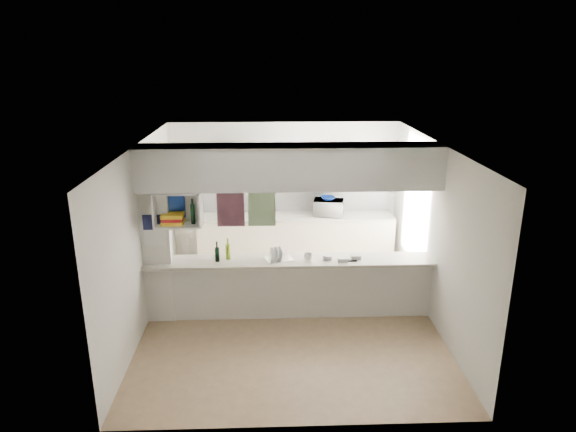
{
  "coord_description": "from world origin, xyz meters",
  "views": [
    {
      "loc": [
        -0.28,
        -6.91,
        3.81
      ],
      "look_at": [
        -0.01,
        0.5,
        1.43
      ],
      "focal_mm": 32.0,
      "sensor_mm": 36.0,
      "label": 1
    }
  ],
  "objects_px": {
    "bowl": "(328,198)",
    "wine_bottles": "(223,253)",
    "microwave": "(329,208)",
    "dish_rack": "(279,254)"
  },
  "relations": [
    {
      "from": "bowl",
      "to": "wine_bottles",
      "type": "height_order",
      "value": "bowl"
    },
    {
      "from": "dish_rack",
      "to": "wine_bottles",
      "type": "distance_m",
      "value": 0.81
    },
    {
      "from": "microwave",
      "to": "bowl",
      "type": "distance_m",
      "value": 0.18
    },
    {
      "from": "microwave",
      "to": "wine_bottles",
      "type": "height_order",
      "value": "wine_bottles"
    },
    {
      "from": "bowl",
      "to": "wine_bottles",
      "type": "relative_size",
      "value": 0.82
    },
    {
      "from": "dish_rack",
      "to": "wine_bottles",
      "type": "height_order",
      "value": "wine_bottles"
    },
    {
      "from": "microwave",
      "to": "dish_rack",
      "type": "xyz_separation_m",
      "value": [
        -0.96,
        -2.09,
        -0.07
      ]
    },
    {
      "from": "dish_rack",
      "to": "bowl",
      "type": "bearing_deg",
      "value": 46.46
    },
    {
      "from": "microwave",
      "to": "bowl",
      "type": "relative_size",
      "value": 2.08
    },
    {
      "from": "bowl",
      "to": "wine_bottles",
      "type": "xyz_separation_m",
      "value": [
        -1.76,
        -2.07,
        -0.21
      ]
    }
  ]
}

